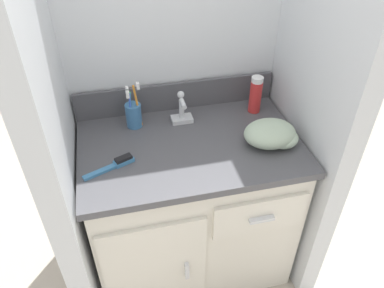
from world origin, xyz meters
The scene contains 11 objects.
ground_plane centered at (0.00, 0.00, 0.00)m, with size 6.00×6.00×0.00m, color #ADA393.
wall_back centered at (0.00, 0.33, 1.10)m, with size 1.06×0.08×2.20m, color silver.
wall_left centered at (-0.49, 0.00, 1.10)m, with size 0.08×0.63×2.20m, color silver.
wall_right centered at (0.49, 0.00, 1.10)m, with size 0.08×0.63×2.20m, color silver.
vanity centered at (0.00, 0.00, 0.39)m, with size 0.88×0.57×0.74m.
backsplash centered at (0.00, 0.27, 0.80)m, with size 0.88×0.02×0.13m.
sink_faucet centered at (0.00, 0.16, 0.79)m, with size 0.09×0.09×0.14m.
toothbrush_cup centered at (-0.20, 0.17, 0.80)m, with size 0.07×0.07×0.21m.
shaving_cream_can centered at (0.33, 0.17, 0.82)m, with size 0.05×0.05×0.17m.
hairbrush centered at (-0.30, -0.07, 0.75)m, with size 0.19×0.10×0.03m.
hand_towel centered at (0.31, -0.07, 0.79)m, with size 0.21×0.16×0.10m.
Camera 1 is at (-0.26, -1.13, 1.66)m, focal length 35.00 mm.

